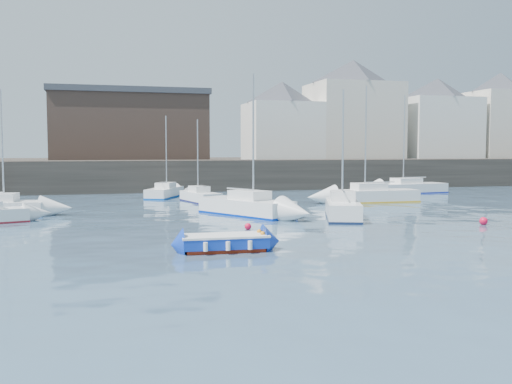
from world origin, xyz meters
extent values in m
plane|color=#2D4760|center=(0.00, 0.00, 0.00)|extent=(220.00, 220.00, 0.00)
cube|color=#28231E|center=(0.00, 35.00, 1.50)|extent=(90.00, 5.00, 3.00)
cube|color=#28231E|center=(0.00, 53.00, 1.40)|extent=(90.00, 32.00, 2.80)
cube|color=beige|center=(20.00, 42.00, 7.30)|extent=(10.00, 8.00, 9.00)
pyramid|color=#3A3D44|center=(20.00, 42.00, 13.20)|extent=(13.36, 13.36, 2.80)
cube|color=white|center=(31.00, 41.50, 6.55)|extent=(9.00, 7.00, 7.50)
pyramid|color=#3A3D44|center=(31.00, 41.50, 11.53)|extent=(11.88, 11.88, 2.45)
cube|color=beige|center=(40.00, 41.50, 7.05)|extent=(8.00, 7.00, 8.50)
pyramid|color=#3A3D44|center=(40.00, 41.50, 12.53)|extent=(11.14, 11.14, 2.45)
cube|color=white|center=(11.00, 41.50, 6.05)|extent=(8.00, 7.00, 6.50)
pyramid|color=#3A3D44|center=(11.00, 41.50, 10.53)|extent=(11.14, 11.14, 2.45)
cube|color=#3D2D26|center=(-6.00, 43.00, 6.30)|extent=(16.00, 10.00, 7.00)
cube|color=#3A3D44|center=(-6.00, 43.00, 10.10)|extent=(16.40, 10.40, 0.60)
cube|color=maroon|center=(-4.22, 1.17, 0.08)|extent=(3.16, 1.39, 0.15)
cube|color=#1035B4|center=(-4.22, 1.17, 0.37)|extent=(3.43, 1.57, 0.43)
cube|color=white|center=(-4.22, 1.17, 0.62)|extent=(3.50, 1.60, 0.08)
cube|color=white|center=(-4.22, 1.17, 0.43)|extent=(2.74, 1.11, 0.39)
cube|color=tan|center=(-4.22, 1.17, 0.53)|extent=(0.28, 1.02, 0.06)
cylinder|color=white|center=(-5.06, 2.02, 0.34)|extent=(0.17, 0.17, 0.34)
cylinder|color=white|center=(-5.11, 0.38, 0.34)|extent=(0.17, 0.17, 0.34)
cylinder|color=white|center=(-4.19, 1.99, 0.34)|extent=(0.17, 0.17, 0.34)
cylinder|color=white|center=(-4.25, 0.34, 0.34)|extent=(0.17, 0.17, 0.34)
cylinder|color=white|center=(-3.32, 1.96, 0.34)|extent=(0.17, 0.17, 0.34)
cylinder|color=white|center=(-3.38, 0.31, 0.34)|extent=(0.17, 0.17, 0.34)
cube|color=white|center=(-0.37, 13.03, 0.49)|extent=(5.07, 6.78, 0.99)
cube|color=#00249D|center=(-0.37, 13.03, 0.07)|extent=(5.12, 6.85, 0.13)
cube|color=white|center=(-0.21, 12.75, 1.26)|extent=(2.51, 2.79, 0.55)
cylinder|color=silver|center=(-0.05, 12.46, 4.78)|extent=(0.11, 0.11, 7.58)
cube|color=white|center=(4.72, 9.94, 0.51)|extent=(3.67, 5.97, 1.02)
cube|color=#111C3B|center=(4.72, 9.94, 0.07)|extent=(3.70, 6.03, 0.14)
cube|color=white|center=(4.82, 10.20, 1.31)|extent=(1.97, 2.34, 0.57)
cylinder|color=silver|center=(4.92, 10.47, 4.30)|extent=(0.11, 0.11, 6.55)
cube|color=white|center=(11.19, 18.93, 0.48)|extent=(6.89, 2.24, 0.95)
cube|color=gold|center=(11.19, 18.93, 0.06)|extent=(6.96, 2.27, 0.13)
cube|color=white|center=(10.85, 18.94, 1.22)|extent=(2.42, 1.67, 0.53)
cylinder|color=silver|center=(10.50, 18.94, 4.90)|extent=(0.11, 0.11, 7.90)
cylinder|color=silver|center=(-14.70, 16.44, 4.28)|extent=(0.10, 0.10, 6.78)
cube|color=white|center=(-1.65, 22.32, 0.40)|extent=(2.61, 5.06, 0.79)
cube|color=#121146|center=(-1.65, 22.32, 0.05)|extent=(2.64, 5.11, 0.11)
cube|color=white|center=(-1.71, 22.56, 1.01)|extent=(1.52, 1.91, 0.44)
cylinder|color=silver|center=(-1.76, 22.80, 3.57)|extent=(0.09, 0.09, 5.56)
cube|color=white|center=(18.62, 26.36, 0.45)|extent=(7.27, 3.05, 0.91)
cube|color=#18279B|center=(18.62, 26.36, 0.06)|extent=(7.35, 3.08, 0.12)
cube|color=white|center=(18.27, 26.32, 1.16)|extent=(2.65, 1.97, 0.50)
cylinder|color=silver|center=(17.92, 26.28, 4.97)|extent=(0.10, 0.10, 8.12)
cube|color=white|center=(-3.83, 27.64, 0.40)|extent=(3.81, 5.53, 0.80)
cube|color=#0648B0|center=(-3.83, 27.64, 0.05)|extent=(3.85, 5.59, 0.11)
cube|color=white|center=(-3.72, 27.88, 1.02)|extent=(1.95, 2.23, 0.44)
cylinder|color=silver|center=(-3.60, 28.12, 3.85)|extent=(0.09, 0.09, 6.11)
sphere|color=red|center=(-1.81, 6.84, 0.00)|extent=(0.35, 0.35, 0.35)
sphere|color=red|center=(10.91, 5.36, 0.00)|extent=(0.44, 0.44, 0.44)
sphere|color=red|center=(2.07, 17.78, 0.00)|extent=(0.36, 0.36, 0.36)
camera|label=1|loc=(-8.83, -20.87, 4.04)|focal=40.00mm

